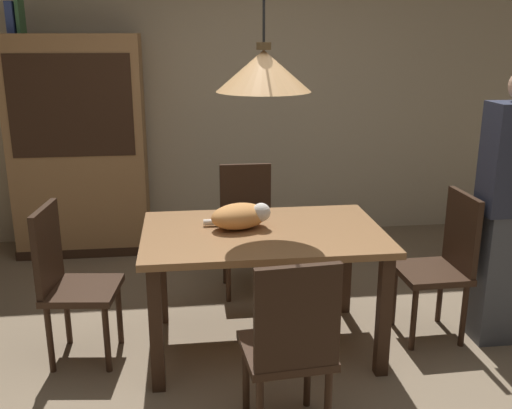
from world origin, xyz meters
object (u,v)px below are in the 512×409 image
dining_table (263,247)px  chair_right_side (444,260)px  book_green_slim (20,16)px  pendant_lamp (264,70)px  chair_left_side (68,277)px  person_standing (510,211)px  cat_sleeping (241,216)px  hutch_bookcase (80,151)px  chair_near_front (291,343)px  chair_far_back (247,222)px  book_blue_wide (13,17)px

dining_table → chair_right_side: (1.13, 0.00, -0.14)m
chair_right_side → book_green_slim: 3.67m
chair_right_side → pendant_lamp: bearing=-179.9°
chair_left_side → person_standing: 2.62m
cat_sleeping → book_green_slim: 2.64m
cat_sleeping → hutch_bookcase: (-1.20, 1.78, 0.06)m
pendant_lamp → dining_table: bearing=0.0°
chair_near_front → book_green_slim: size_ratio=3.58×
chair_left_side → chair_near_front: size_ratio=1.00×
chair_near_front → hutch_bookcase: hutch_bookcase is taller
person_standing → chair_far_back: bearing=146.4°
chair_left_side → cat_sleeping: chair_left_side is taller
hutch_bookcase → book_green_slim: size_ratio=7.12×
chair_far_back → chair_left_side: bearing=-142.4°
hutch_bookcase → chair_far_back: bearing=-36.0°
chair_right_side → person_standing: bearing=-16.0°
chair_left_side → person_standing: bearing=-2.3°
dining_table → chair_right_side: 1.14m
chair_left_side → book_green_slim: (-0.56, 1.83, 1.47)m
chair_near_front → book_blue_wide: 3.55m
chair_far_back → person_standing: person_standing is taller
pendant_lamp → book_green_slim: bearing=132.5°
chair_near_front → book_blue_wide: book_blue_wide is taller
dining_table → cat_sleeping: cat_sleeping is taller
hutch_bookcase → book_blue_wide: size_ratio=7.71×
chair_far_back → pendant_lamp: bearing=-90.0°
book_green_slim → chair_far_back: bearing=-29.7°
book_green_slim → chair_right_side: bearing=-33.1°
chair_far_back → hutch_bookcase: bearing=144.0°
dining_table → person_standing: person_standing is taller
book_green_slim → cat_sleeping: bearing=-48.7°
cat_sleeping → book_blue_wide: size_ratio=1.68×
pendant_lamp → book_green_slim: pendant_lamp is taller
dining_table → hutch_bookcase: (-1.32, 1.84, 0.24)m
pendant_lamp → person_standing: 1.68m
hutch_bookcase → dining_table: bearing=-54.3°
chair_left_side → chair_near_front: (1.13, -0.89, 0.00)m
hutch_bookcase → book_green_slim: book_green_slim is taller
dining_table → chair_near_front: size_ratio=1.51×
chair_right_side → cat_sleeping: 1.29m
chair_near_front → person_standing: 1.69m
chair_right_side → pendant_lamp: pendant_lamp is taller
chair_left_side → book_green_slim: 2.41m
book_blue_wide → dining_table: bearing=-46.5°
chair_far_back → chair_left_side: size_ratio=1.00×
chair_near_front → person_standing: size_ratio=0.56×
cat_sleeping → book_blue_wide: bearing=132.3°
chair_right_side → chair_left_side: 2.26m
chair_right_side → book_blue_wide: 3.71m
cat_sleeping → person_standing: person_standing is taller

